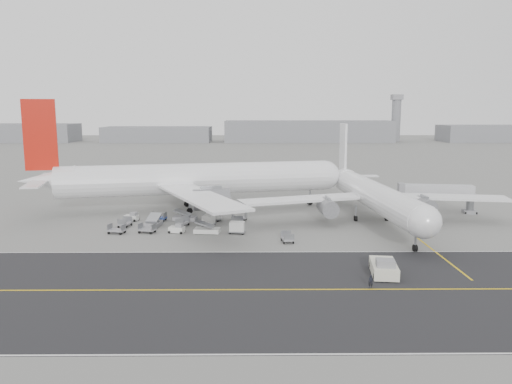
{
  "coord_description": "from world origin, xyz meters",
  "views": [
    {
      "loc": [
        2.56,
        -74.11,
        20.94
      ],
      "look_at": [
        3.28,
        12.0,
        6.77
      ],
      "focal_mm": 35.0,
      "sensor_mm": 36.0,
      "label": 1
    }
  ],
  "objects_px": {
    "control_tower": "(396,117)",
    "airliner_b": "(372,195)",
    "pushback_tug": "(384,268)",
    "jet_bridge": "(437,193)",
    "airliner_a": "(190,179)",
    "ground_crew_a": "(371,282)"
  },
  "relations": [
    {
      "from": "airliner_b",
      "to": "control_tower",
      "type": "bearing_deg",
      "value": 68.67
    },
    {
      "from": "airliner_b",
      "to": "jet_bridge",
      "type": "xyz_separation_m",
      "value": [
        15.32,
        8.26,
        -1.02
      ]
    },
    {
      "from": "ground_crew_a",
      "to": "airliner_b",
      "type": "bearing_deg",
      "value": 93.5
    },
    {
      "from": "airliner_a",
      "to": "pushback_tug",
      "type": "height_order",
      "value": "airliner_a"
    },
    {
      "from": "control_tower",
      "to": "pushback_tug",
      "type": "height_order",
      "value": "control_tower"
    },
    {
      "from": "pushback_tug",
      "to": "jet_bridge",
      "type": "height_order",
      "value": "jet_bridge"
    },
    {
      "from": "control_tower",
      "to": "pushback_tug",
      "type": "relative_size",
      "value": 3.64
    },
    {
      "from": "pushback_tug",
      "to": "jet_bridge",
      "type": "bearing_deg",
      "value": 69.2
    },
    {
      "from": "pushback_tug",
      "to": "airliner_b",
      "type": "bearing_deg",
      "value": 86.72
    },
    {
      "from": "airliner_b",
      "to": "ground_crew_a",
      "type": "height_order",
      "value": "airliner_b"
    },
    {
      "from": "airliner_a",
      "to": "ground_crew_a",
      "type": "height_order",
      "value": "airliner_a"
    },
    {
      "from": "pushback_tug",
      "to": "airliner_a",
      "type": "bearing_deg",
      "value": 132.6
    },
    {
      "from": "airliner_b",
      "to": "ground_crew_a",
      "type": "relative_size",
      "value": 32.36
    },
    {
      "from": "jet_bridge",
      "to": "control_tower",
      "type": "bearing_deg",
      "value": 84.42
    },
    {
      "from": "airliner_a",
      "to": "jet_bridge",
      "type": "relative_size",
      "value": 4.15
    },
    {
      "from": "control_tower",
      "to": "jet_bridge",
      "type": "bearing_deg",
      "value": -103.98
    },
    {
      "from": "jet_bridge",
      "to": "ground_crew_a",
      "type": "relative_size",
      "value": 9.93
    },
    {
      "from": "control_tower",
      "to": "airliner_b",
      "type": "distance_m",
      "value": 257.74
    },
    {
      "from": "airliner_a",
      "to": "airliner_b",
      "type": "height_order",
      "value": "airliner_a"
    },
    {
      "from": "airliner_b",
      "to": "pushback_tug",
      "type": "xyz_separation_m",
      "value": [
        -5.9,
        -31.36,
        -4.17
      ]
    },
    {
      "from": "ground_crew_a",
      "to": "control_tower",
      "type": "bearing_deg",
      "value": 90.61
    },
    {
      "from": "pushback_tug",
      "to": "ground_crew_a",
      "type": "relative_size",
      "value": 5.34
    }
  ]
}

